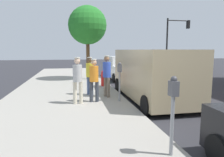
% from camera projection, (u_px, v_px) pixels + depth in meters
% --- Properties ---
extents(ground_plane, '(80.00, 80.00, 0.00)m').
position_uv_depth(ground_plane, '(159.00, 108.00, 7.71)').
color(ground_plane, '#2D2D33').
extents(sidewalk_slab, '(5.00, 32.00, 0.15)m').
position_uv_depth(sidewalk_slab, '(63.00, 111.00, 7.03)').
color(sidewalk_slab, '#9E998E').
rests_on(sidewalk_slab, ground).
extents(parking_meter_near, '(0.14, 0.18, 1.52)m').
position_uv_depth(parking_meter_near, '(120.00, 75.00, 8.01)').
color(parking_meter_near, gray).
rests_on(parking_meter_near, sidewalk_slab).
extents(parking_meter_far, '(0.14, 0.18, 1.52)m').
position_uv_depth(parking_meter_far, '(173.00, 102.00, 3.83)').
color(parking_meter_far, gray).
rests_on(parking_meter_far, sidewalk_slab).
extents(pedestrian_in_yellow, '(0.34, 0.34, 1.68)m').
position_uv_depth(pedestrian_in_yellow, '(90.00, 73.00, 9.18)').
color(pedestrian_in_yellow, '#4C608C').
rests_on(pedestrian_in_yellow, sidewalk_slab).
extents(pedestrian_in_orange, '(0.36, 0.34, 1.65)m').
position_uv_depth(pedestrian_in_orange, '(94.00, 78.00, 7.92)').
color(pedestrian_in_orange, '#383D47').
rests_on(pedestrian_in_orange, sidewalk_slab).
extents(pedestrian_in_gray, '(0.36, 0.34, 1.72)m').
position_uv_depth(pedestrian_in_gray, '(78.00, 77.00, 7.64)').
color(pedestrian_in_gray, beige).
rests_on(pedestrian_in_gray, sidewalk_slab).
extents(pedestrian_in_blue, '(0.34, 0.34, 1.76)m').
position_uv_depth(pedestrian_in_blue, '(107.00, 73.00, 8.77)').
color(pedestrian_in_blue, '#726656').
rests_on(pedestrian_in_blue, sidewalk_slab).
extents(parked_van, '(2.13, 5.20, 2.15)m').
position_uv_depth(parked_van, '(151.00, 73.00, 8.82)').
color(parked_van, tan).
rests_on(parked_van, ground).
extents(parked_sedan_behind, '(2.05, 4.45, 1.65)m').
position_uv_depth(parked_sedan_behind, '(121.00, 69.00, 15.52)').
color(parked_sedan_behind, white).
rests_on(parked_sedan_behind, ground).
extents(traffic_light_corner, '(2.48, 0.42, 5.20)m').
position_uv_depth(traffic_light_corner, '(175.00, 36.00, 20.58)').
color(traffic_light_corner, black).
rests_on(traffic_light_corner, ground).
extents(street_tree, '(2.56, 2.56, 4.90)m').
position_uv_depth(street_tree, '(88.00, 25.00, 13.85)').
color(street_tree, brown).
rests_on(street_tree, sidewalk_slab).
extents(fire_hydrant, '(0.24, 0.24, 0.86)m').
position_uv_depth(fire_hydrant, '(103.00, 78.00, 11.52)').
color(fire_hydrant, red).
rests_on(fire_hydrant, sidewalk_slab).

